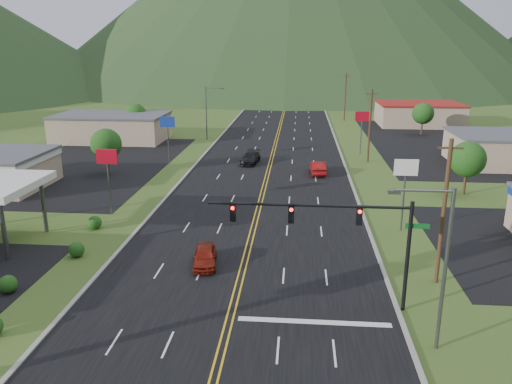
# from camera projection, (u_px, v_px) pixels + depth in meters

# --- Properties ---
(traffic_signal) EXTENTS (13.10, 0.43, 7.00)m
(traffic_signal) POSITION_uv_depth(u_px,v_px,m) (341.00, 227.00, 29.63)
(traffic_signal) COLOR black
(traffic_signal) RESTS_ON ground
(streetlight_east) EXTENTS (3.28, 0.25, 9.00)m
(streetlight_east) POSITION_uv_depth(u_px,v_px,m) (440.00, 259.00, 25.46)
(streetlight_east) COLOR #59595E
(streetlight_east) RESTS_ON ground
(streetlight_west) EXTENTS (3.28, 0.25, 9.00)m
(streetlight_west) POSITION_uv_depth(u_px,v_px,m) (208.00, 110.00, 84.69)
(streetlight_west) COLOR #59595E
(streetlight_west) RESTS_ON ground
(building_west_far) EXTENTS (18.40, 11.40, 4.50)m
(building_west_far) POSITION_uv_depth(u_px,v_px,m) (112.00, 127.00, 84.97)
(building_west_far) COLOR tan
(building_west_far) RESTS_ON ground
(building_east_mid) EXTENTS (14.40, 11.40, 4.30)m
(building_east_mid) POSITION_uv_depth(u_px,v_px,m) (507.00, 149.00, 67.58)
(building_east_mid) COLOR tan
(building_east_mid) RESTS_ON ground
(building_east_far) EXTENTS (16.40, 12.40, 4.50)m
(building_east_far) POSITION_uv_depth(u_px,v_px,m) (419.00, 114.00, 101.33)
(building_east_far) COLOR tan
(building_east_far) RESTS_ON ground
(pole_sign_west_a) EXTENTS (2.00, 0.18, 6.40)m
(pole_sign_west_a) POSITION_uv_depth(u_px,v_px,m) (107.00, 163.00, 46.70)
(pole_sign_west_a) COLOR #59595E
(pole_sign_west_a) RESTS_ON ground
(pole_sign_west_b) EXTENTS (2.00, 0.18, 6.40)m
(pole_sign_west_b) POSITION_uv_depth(u_px,v_px,m) (168.00, 127.00, 67.72)
(pole_sign_west_b) COLOR #59595E
(pole_sign_west_b) RESTS_ON ground
(pole_sign_east_a) EXTENTS (2.00, 0.18, 6.40)m
(pole_sign_east_a) POSITION_uv_depth(u_px,v_px,m) (406.00, 175.00, 42.55)
(pole_sign_east_a) COLOR #59595E
(pole_sign_east_a) RESTS_ON ground
(pole_sign_east_b) EXTENTS (2.00, 0.18, 6.40)m
(pole_sign_east_b) POSITION_uv_depth(u_px,v_px,m) (362.00, 121.00, 73.12)
(pole_sign_east_b) COLOR #59595E
(pole_sign_east_b) RESTS_ON ground
(tree_west_a) EXTENTS (3.84, 3.84, 5.82)m
(tree_west_a) POSITION_uv_depth(u_px,v_px,m) (106.00, 144.00, 61.86)
(tree_west_a) COLOR #382314
(tree_west_a) RESTS_ON ground
(tree_west_b) EXTENTS (3.84, 3.84, 5.82)m
(tree_west_b) POSITION_uv_depth(u_px,v_px,m) (136.00, 115.00, 88.08)
(tree_west_b) COLOR #382314
(tree_west_b) RESTS_ON ground
(tree_east_a) EXTENTS (3.84, 3.84, 5.82)m
(tree_east_a) POSITION_uv_depth(u_px,v_px,m) (468.00, 159.00, 53.59)
(tree_east_a) COLOR #382314
(tree_east_a) RESTS_ON ground
(tree_east_b) EXTENTS (3.84, 3.84, 5.82)m
(tree_east_b) POSITION_uv_depth(u_px,v_px,m) (423.00, 113.00, 89.57)
(tree_east_b) COLOR #382314
(tree_east_b) RESTS_ON ground
(utility_pole_a) EXTENTS (1.60, 0.28, 10.00)m
(utility_pole_a) POSITION_uv_depth(u_px,v_px,m) (444.00, 212.00, 32.93)
(utility_pole_a) COLOR #382314
(utility_pole_a) RESTS_ON ground
(utility_pole_b) EXTENTS (1.60, 0.28, 10.00)m
(utility_pole_b) POSITION_uv_depth(u_px,v_px,m) (370.00, 125.00, 68.28)
(utility_pole_b) COLOR #382314
(utility_pole_b) RESTS_ON ground
(utility_pole_c) EXTENTS (1.60, 0.28, 10.00)m
(utility_pole_c) POSITION_uv_depth(u_px,v_px,m) (345.00, 97.00, 106.50)
(utility_pole_c) COLOR #382314
(utility_pole_c) RESTS_ON ground
(utility_pole_d) EXTENTS (1.60, 0.28, 10.00)m
(utility_pole_d) POSITION_uv_depth(u_px,v_px,m) (334.00, 83.00, 144.72)
(utility_pole_d) COLOR #382314
(utility_pole_d) RESTS_ON ground
(car_red_near) EXTENTS (2.21, 4.30, 1.40)m
(car_red_near) POSITION_uv_depth(u_px,v_px,m) (205.00, 257.00, 36.76)
(car_red_near) COLOR maroon
(car_red_near) RESTS_ON ground
(car_dark_mid) EXTENTS (2.74, 5.43, 1.51)m
(car_dark_mid) POSITION_uv_depth(u_px,v_px,m) (250.00, 158.00, 68.49)
(car_dark_mid) COLOR black
(car_dark_mid) RESTS_ON ground
(car_red_far) EXTENTS (2.00, 5.00, 1.62)m
(car_red_far) POSITION_uv_depth(u_px,v_px,m) (318.00, 168.00, 62.97)
(car_red_far) COLOR maroon
(car_red_far) RESTS_ON ground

